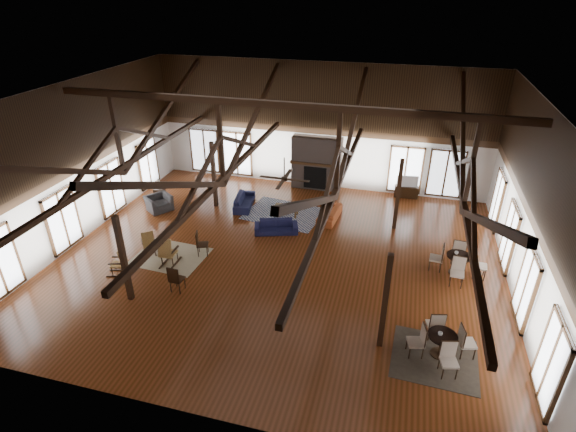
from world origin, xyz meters
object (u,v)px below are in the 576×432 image
(sofa_navy_left, at_px, (244,201))
(coffee_table, at_px, (286,208))
(sofa_navy_front, at_px, (276,227))
(cafe_table_near, at_px, (442,341))
(cafe_table_far, at_px, (458,261))
(tv_console, at_px, (406,191))
(sofa_orange, at_px, (330,213))
(armchair, at_px, (159,203))

(sofa_navy_left, height_order, coffee_table, sofa_navy_left)
(sofa_navy_front, relative_size, cafe_table_near, 0.92)
(sofa_navy_front, distance_m, cafe_table_near, 8.24)
(sofa_navy_left, distance_m, cafe_table_near, 11.05)
(coffee_table, xyz_separation_m, cafe_table_near, (6.27, -6.90, 0.13))
(cafe_table_far, relative_size, tv_console, 1.78)
(sofa_navy_left, relative_size, cafe_table_far, 0.94)
(sofa_navy_front, distance_m, sofa_orange, 2.56)
(coffee_table, bearing_deg, tv_console, 35.82)
(sofa_navy_front, height_order, armchair, armchair)
(sofa_navy_front, xyz_separation_m, sofa_orange, (1.90, 1.72, 0.01))
(sofa_orange, relative_size, coffee_table, 1.63)
(sofa_navy_front, relative_size, sofa_navy_left, 0.96)
(armchair, distance_m, cafe_table_near, 13.32)
(sofa_orange, distance_m, cafe_table_far, 5.80)
(sofa_navy_front, bearing_deg, cafe_table_far, -26.87)
(tv_console, bearing_deg, cafe_table_near, -82.97)
(sofa_orange, xyz_separation_m, coffee_table, (-1.89, -0.15, 0.10))
(sofa_navy_front, xyz_separation_m, cafe_table_far, (6.96, -1.10, 0.25))
(sofa_orange, bearing_deg, coffee_table, -80.14)
(sofa_navy_front, bearing_deg, sofa_orange, 24.28)
(coffee_table, distance_m, cafe_table_near, 9.32)
(armchair, bearing_deg, tv_console, -32.72)
(cafe_table_far, height_order, tv_console, cafe_table_far)
(cafe_table_far, distance_m, tv_console, 6.30)
(tv_console, bearing_deg, armchair, -158.09)
(cafe_table_near, bearing_deg, tv_console, 97.03)
(sofa_navy_front, bearing_deg, sofa_navy_left, 119.64)
(sofa_navy_front, xyz_separation_m, coffee_table, (0.00, 1.56, 0.10))
(coffee_table, xyz_separation_m, cafe_table_far, (6.95, -2.67, 0.15))
(coffee_table, height_order, armchair, armchair)
(sofa_navy_left, xyz_separation_m, sofa_orange, (3.97, -0.18, -0.00))
(armchair, xyz_separation_m, cafe_table_near, (11.93, -5.92, 0.14))
(sofa_navy_front, xyz_separation_m, tv_console, (5.02, 4.88, 0.02))
(armchair, height_order, cafe_table_near, cafe_table_near)
(coffee_table, height_order, tv_console, tv_console)
(sofa_navy_left, height_order, cafe_table_near, cafe_table_near)
(cafe_table_near, bearing_deg, sofa_navy_front, 139.65)
(sofa_navy_front, bearing_deg, armchair, 156.20)
(armchair, bearing_deg, coffee_table, -44.87)
(sofa_navy_left, bearing_deg, sofa_navy_front, -141.90)
(sofa_orange, bearing_deg, cafe_table_near, 37.05)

